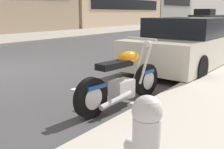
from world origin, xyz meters
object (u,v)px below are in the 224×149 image
object	(u,v)px
crossing_truck	(210,18)
fire_hydrant	(146,141)
parked_motorcycle	(123,81)
parked_car_near_corner	(189,44)

from	to	relation	value
crossing_truck	fire_hydrant	xyz separation A→B (m)	(-30.44, -8.55, -0.36)
parked_motorcycle	crossing_truck	xyz separation A→B (m)	(28.58, 7.08, 0.49)
crossing_truck	fire_hydrant	world-z (taller)	crossing_truck
parked_car_near_corner	fire_hydrant	world-z (taller)	parked_car_near_corner
parked_motorcycle	fire_hydrant	size ratio (longest dim) A/B	2.59
parked_motorcycle	fire_hydrant	world-z (taller)	parked_motorcycle
fire_hydrant	crossing_truck	bearing A→B (deg)	15.69
parked_car_near_corner	crossing_truck	world-z (taller)	crossing_truck
parked_motorcycle	crossing_truck	size ratio (longest dim) A/B	0.39
parked_motorcycle	crossing_truck	bearing A→B (deg)	19.20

